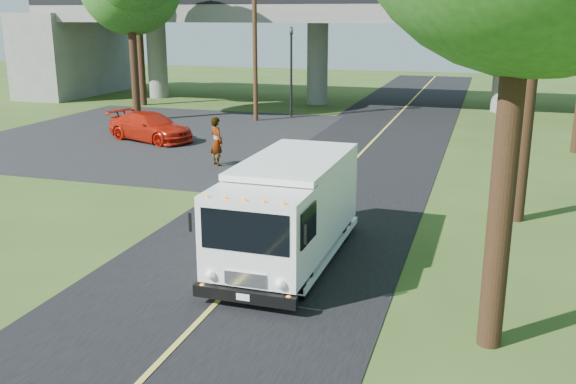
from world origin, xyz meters
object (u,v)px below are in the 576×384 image
at_px(utility_pole, 255,39).
at_px(red_sedan, 150,127).
at_px(traffic_signal, 291,62).
at_px(pedestrian, 217,142).
at_px(step_van, 289,208).

distance_m(utility_pole, red_sedan, 8.62).
relative_size(traffic_signal, pedestrian, 2.64).
relative_size(red_sedan, pedestrian, 2.37).
xyz_separation_m(traffic_signal, step_van, (6.74, -22.19, -1.83)).
bearing_deg(traffic_signal, utility_pole, -126.87).
bearing_deg(traffic_signal, pedestrian, -86.10).
xyz_separation_m(step_van, red_sedan, (-11.01, 13.02, -0.69)).
bearing_deg(red_sedan, traffic_signal, -5.84).
height_order(utility_pole, step_van, utility_pole).
distance_m(step_van, pedestrian, 10.82).
distance_m(utility_pole, pedestrian, 11.90).
bearing_deg(traffic_signal, step_van, -73.11).
xyz_separation_m(utility_pole, step_van, (8.24, -20.19, -3.23)).
bearing_deg(step_van, pedestrian, 123.43).
bearing_deg(step_van, traffic_signal, 107.62).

